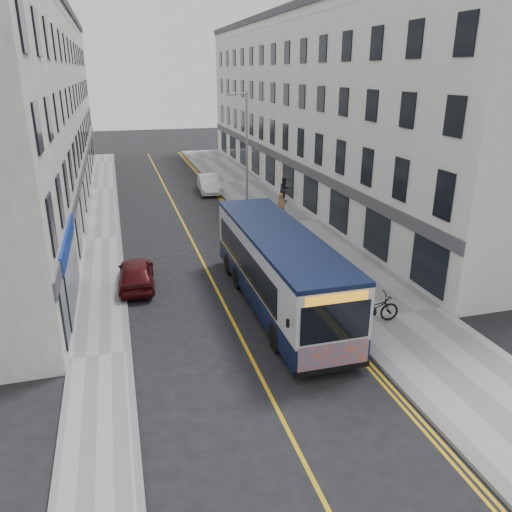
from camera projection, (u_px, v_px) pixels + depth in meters
ground at (234, 323)px, 19.36m from camera, size 140.00×140.00×0.00m
pavement_east at (286, 223)px, 31.75m from camera, size 4.50×64.00×0.12m
pavement_west at (102, 239)px, 28.89m from camera, size 2.00×64.00×0.12m
kerb_east at (252, 226)px, 31.18m from camera, size 0.18×64.00×0.13m
kerb_west at (120, 237)px, 29.14m from camera, size 0.18×64.00×0.13m
road_centre_line at (188, 232)px, 30.18m from camera, size 0.12×64.00×0.01m
road_dbl_yellow_inner at (245, 228)px, 31.08m from camera, size 0.10×64.00×0.01m
road_dbl_yellow_outer at (248, 227)px, 31.14m from camera, size 0.10×64.00×0.01m
terrace_east at (313, 107)px, 38.96m from camera, size 6.00×46.00×13.00m
terrace_west at (31, 113)px, 33.75m from camera, size 6.00×46.00×13.00m
streetlamp at (246, 152)px, 31.52m from camera, size 1.32×0.18×8.00m
city_bus at (278, 267)px, 20.14m from camera, size 2.59×11.09×3.22m
bicycle at (372, 309)px, 18.99m from camera, size 2.19×0.89×1.13m
pedestrian_near at (281, 208)px, 31.57m from camera, size 0.80×0.65×1.88m
pedestrian_far at (284, 190)px, 36.54m from camera, size 1.02×0.89×1.78m
car_white at (209, 184)px, 39.84m from camera, size 1.80×4.40×1.42m
car_maroon at (136, 273)px, 22.40m from camera, size 1.77×3.95×1.32m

